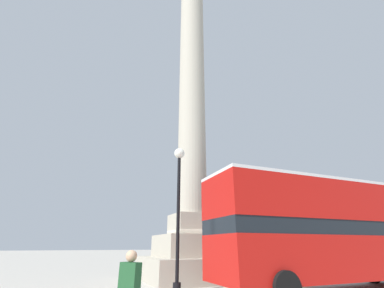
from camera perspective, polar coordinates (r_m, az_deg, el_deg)
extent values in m
plane|color=#ADA89E|center=(15.41, 0.00, -27.97)|extent=(200.00, 200.00, 0.00)
cube|color=#ADA593|center=(15.36, 0.00, -25.89)|extent=(5.12, 5.12, 1.13)
cube|color=#ADA593|center=(15.31, 0.00, -21.68)|extent=(3.68, 3.68, 1.13)
cube|color=#ADA593|center=(15.35, 0.00, -17.48)|extent=(2.25, 2.25, 1.13)
cylinder|color=#ADA593|center=(18.93, 0.00, 14.42)|extent=(1.77, 1.77, 18.94)
cube|color=#B7140F|center=(12.92, 29.19, -20.99)|extent=(10.82, 2.70, 1.57)
cube|color=black|center=(12.92, 28.31, -16.36)|extent=(10.82, 2.64, 0.55)
cube|color=#B7140F|center=(13.02, 27.48, -11.79)|extent=(10.82, 2.70, 1.56)
cube|color=silver|center=(13.15, 26.86, -8.22)|extent=(10.82, 2.70, 0.12)
cylinder|color=black|center=(16.72, 35.08, -22.20)|extent=(1.00, 0.31, 1.00)
cylinder|color=black|center=(11.49, 10.69, -27.32)|extent=(1.00, 0.31, 1.00)
cylinder|color=black|center=(9.41, 20.15, -27.85)|extent=(1.00, 0.31, 1.00)
cube|color=#ADA593|center=(24.41, 24.59, -20.84)|extent=(3.12, 2.29, 2.55)
ellipsoid|color=brown|center=(24.53, 23.49, -13.96)|extent=(2.21, 1.16, 1.08)
cone|color=brown|center=(25.36, 24.97, -12.83)|extent=(1.06, 0.63, 1.13)
cylinder|color=brown|center=(24.65, 23.15, -11.70)|extent=(0.36, 0.36, 0.90)
sphere|color=brown|center=(24.75, 22.95, -10.36)|extent=(0.28, 0.28, 0.28)
cylinder|color=brown|center=(25.16, 24.50, -16.55)|extent=(0.20, 0.20, 1.16)
cylinder|color=brown|center=(24.77, 25.54, -16.34)|extent=(0.20, 0.20, 1.16)
cylinder|color=brown|center=(24.14, 22.20, -16.73)|extent=(0.20, 0.20, 1.16)
cylinder|color=brown|center=(23.73, 23.26, -16.53)|extent=(0.20, 0.20, 1.16)
cylinder|color=black|center=(11.00, -3.11, -16.53)|extent=(0.14, 0.14, 5.35)
sphere|color=white|center=(11.62, -2.82, -2.10)|extent=(0.46, 0.46, 0.46)
cube|color=#1E4C28|center=(5.49, -13.72, -27.43)|extent=(0.38, 0.45, 0.63)
sphere|color=tan|center=(5.46, -13.30, -23.06)|extent=(0.21, 0.21, 0.21)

